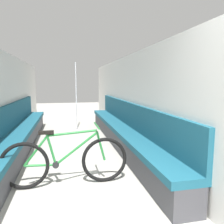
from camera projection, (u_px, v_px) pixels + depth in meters
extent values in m
cube|color=silver|center=(0.00, 104.00, 4.26)|extent=(0.10, 10.18, 2.11)
cube|color=silver|center=(136.00, 101.00, 4.85)|extent=(0.10, 10.18, 2.11)
cube|color=#3D3D42|center=(20.00, 143.00, 4.65)|extent=(0.40, 5.85, 0.37)
cube|color=#195166|center=(19.00, 132.00, 4.62)|extent=(0.47, 5.85, 0.10)
cube|color=#195166|center=(8.00, 118.00, 4.53)|extent=(0.07, 5.85, 0.54)
cube|color=#3D3D42|center=(121.00, 138.00, 5.11)|extent=(0.40, 5.85, 0.37)
cube|color=#195166|center=(121.00, 128.00, 5.08)|extent=(0.47, 5.85, 0.10)
cube|color=#195166|center=(129.00, 114.00, 5.08)|extent=(0.07, 5.85, 0.54)
torus|color=black|center=(24.00, 166.00, 2.99)|extent=(0.67, 0.05, 0.67)
torus|color=black|center=(105.00, 160.00, 3.22)|extent=(0.67, 0.05, 0.67)
cylinder|color=#237533|center=(40.00, 165.00, 3.03)|extent=(0.42, 0.03, 0.05)
cylinder|color=#237533|center=(35.00, 151.00, 2.99)|extent=(0.33, 0.03, 0.41)
cylinder|color=#237533|center=(51.00, 149.00, 3.03)|extent=(0.14, 0.03, 0.48)
cylinder|color=#237533|center=(77.00, 148.00, 3.11)|extent=(0.61, 0.03, 0.46)
cylinder|color=#237533|center=(72.00, 133.00, 3.07)|extent=(0.70, 0.03, 0.08)
cylinder|color=#237533|center=(101.00, 146.00, 3.18)|extent=(0.14, 0.03, 0.44)
cylinder|color=black|center=(56.00, 165.00, 3.08)|extent=(0.09, 0.06, 0.09)
cube|color=black|center=(46.00, 132.00, 2.99)|extent=(0.20, 0.07, 0.04)
cylinder|color=#237533|center=(97.00, 126.00, 3.13)|extent=(0.02, 0.46, 0.02)
cylinder|color=gray|center=(77.00, 128.00, 7.03)|extent=(0.08, 0.08, 0.01)
cylinder|color=silver|center=(76.00, 96.00, 6.89)|extent=(0.04, 0.04, 2.09)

